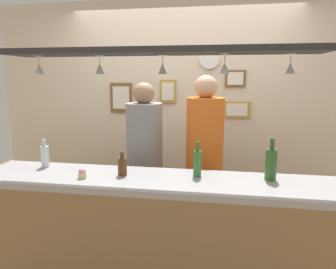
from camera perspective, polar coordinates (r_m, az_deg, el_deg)
The scene contains 20 objects.
back_wall at distance 3.64m, azimuth 2.67°, elevation 3.11°, with size 4.40×0.06×2.60m, color beige.
bar_counter at distance 2.29m, azimuth -2.69°, elevation -17.30°, with size 2.70×0.55×1.04m.
overhead_glass_rack at distance 2.23m, azimuth -1.80°, elevation 14.82°, with size 2.20×0.36×0.04m, color black.
hanging_wineglass_far_left at distance 2.53m, azimuth -22.26°, elevation 11.01°, with size 0.07×0.07×0.13m.
hanging_wineglass_left at distance 2.35m, azimuth -12.24°, elevation 11.64°, with size 0.07×0.07×0.13m.
hanging_wineglass_center_left at distance 2.28m, azimuth -0.99°, elevation 11.92°, with size 0.07×0.07×0.13m.
hanging_wineglass_center at distance 2.14m, azimuth 10.19°, elevation 11.86°, with size 0.07×0.07×0.13m.
hanging_wineglass_center_right at distance 2.29m, azimuth 21.22°, elevation 11.23°, with size 0.07×0.07×0.13m.
person_middle_grey_shirt at distance 3.01m, azimuth -4.23°, elevation -3.60°, with size 0.34×0.34×1.71m.
person_right_orange_shirt at distance 2.92m, azimuth 6.61°, elevation -3.23°, with size 0.34×0.34×1.78m.
bottle_beer_green_import at distance 2.33m, azimuth 5.32°, elevation -5.07°, with size 0.06×0.06×0.26m.
bottle_champagne_green at distance 2.35m, azimuth 18.12°, elevation -5.01°, with size 0.08×0.08×0.30m.
bottle_beer_brown_stubby at distance 2.37m, azimuth -8.26°, elevation -5.66°, with size 0.07×0.07×0.18m.
bottle_soda_clear at distance 2.75m, azimuth -21.35°, elevation -3.58°, with size 0.06×0.06×0.23m.
cupcake at distance 2.37m, azimuth -15.23°, elevation -6.80°, with size 0.06×0.06×0.08m.
picture_frame_crest at distance 3.59m, azimuth -0.01°, elevation 7.80°, with size 0.18×0.02×0.26m.
picture_frame_upper_small at distance 3.54m, azimuth 12.07°, elevation 9.87°, with size 0.22×0.02×0.18m.
picture_frame_lower_pair at distance 3.56m, azimuth 12.30°, elevation 4.40°, with size 0.30×0.02×0.18m.
picture_frame_caricature at distance 3.73m, azimuth -8.44°, elevation 6.60°, with size 0.26×0.02×0.34m.
wall_clock at distance 3.54m, azimuth 7.49°, elevation 13.44°, with size 0.22×0.22×0.03m, color white.
Camera 1 is at (0.44, -2.48, 1.76)m, focal length 33.73 mm.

